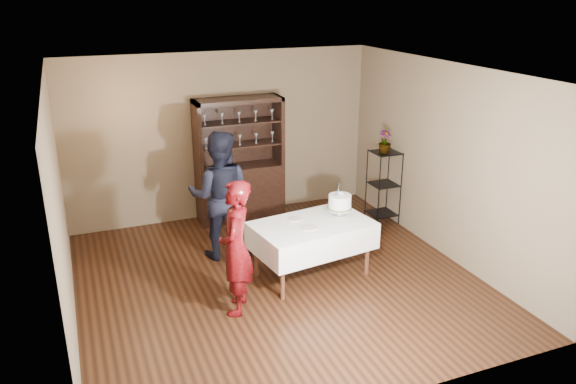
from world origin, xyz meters
The scene contains 14 objects.
floor centered at (0.00, 0.00, 0.00)m, with size 5.00×5.00×0.00m, color black.
ceiling centered at (0.00, 0.00, 2.70)m, with size 5.00×5.00×0.00m, color silver.
back_wall centered at (0.00, 2.50, 1.35)m, with size 5.00×0.02×2.70m, color #726349.
wall_left centered at (-2.50, 0.00, 1.35)m, with size 0.02×5.00×2.70m, color #726349.
wall_right centered at (2.50, 0.00, 1.35)m, with size 0.02×5.00×2.70m, color #726349.
china_hutch centered at (0.20, 2.25, 0.66)m, with size 1.40×0.48×2.00m.
plant_etagere centered at (2.28, 1.20, 0.65)m, with size 0.42×0.42×1.20m.
cake_table centered at (0.47, -0.04, 0.58)m, with size 1.63×1.14×0.75m.
woman centered at (-0.69, -0.49, 0.81)m, with size 0.59×0.39×1.62m, color #3D0505.
man centered at (-0.47, 0.99, 0.91)m, with size 0.89×0.69×1.82m, color black.
cake centered at (0.91, 0.05, 0.94)m, with size 0.34×0.34×0.46m.
plate_near centered at (0.37, -0.17, 0.76)m, with size 0.21×0.21×0.01m, color beige.
plate_far centered at (0.31, 0.16, 0.76)m, with size 0.19×0.19×0.01m, color beige.
potted_plant centered at (2.24, 1.17, 1.37)m, with size 0.20×0.20×0.36m, color #466E34.
Camera 1 is at (-2.30, -6.12, 3.61)m, focal length 35.00 mm.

